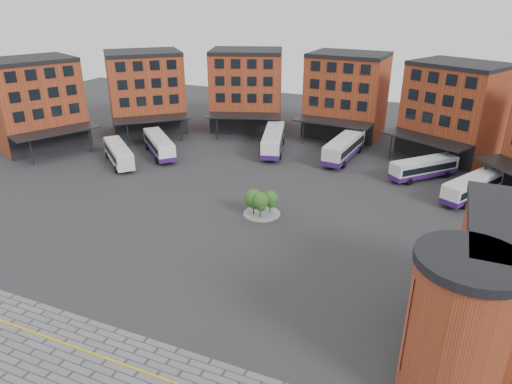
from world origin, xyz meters
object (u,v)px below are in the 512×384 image
at_px(bus_a, 118,153).
at_px(bus_d, 344,147).
at_px(tree_island, 260,201).
at_px(bus_f, 472,187).
at_px(bus_e, 424,168).
at_px(bus_b, 159,145).
at_px(bus_c, 273,140).

relative_size(bus_a, bus_d, 0.77).
distance_m(tree_island, bus_f, 27.33).
xyz_separation_m(bus_e, bus_f, (6.21, -4.86, 0.04)).
bearing_deg(tree_island, bus_d, 79.24).
height_order(bus_b, bus_d, bus_d).
bearing_deg(bus_b, bus_a, -167.16).
bearing_deg(bus_c, tree_island, -88.89).
relative_size(bus_a, bus_b, 0.96).
height_order(bus_d, bus_f, bus_d).
distance_m(tree_island, bus_e, 25.88).
relative_size(tree_island, bus_d, 0.34).
xyz_separation_m(bus_c, bus_d, (11.57, 0.94, -0.00)).
relative_size(bus_b, bus_c, 0.79).
relative_size(tree_island, bus_f, 0.42).
xyz_separation_m(bus_a, bus_f, (49.61, 6.99, -0.17)).
bearing_deg(bus_d, bus_e, -11.41).
bearing_deg(bus_f, tree_island, -117.35).
bearing_deg(bus_a, tree_island, -66.31).
xyz_separation_m(tree_island, bus_a, (-26.71, 7.93, -0.09)).
bearing_deg(bus_b, bus_c, -18.20).
distance_m(tree_island, bus_a, 27.86).
xyz_separation_m(tree_island, bus_b, (-23.31, 13.75, -0.14)).
xyz_separation_m(bus_a, bus_e, (43.40, 11.85, -0.21)).
height_order(bus_a, bus_e, bus_a).
relative_size(bus_b, bus_e, 1.10).
bearing_deg(bus_a, bus_b, 9.92).
height_order(tree_island, bus_f, tree_island).
bearing_deg(bus_b, bus_e, -38.30).
height_order(tree_island, bus_a, tree_island).
distance_m(bus_c, bus_d, 11.61).
bearing_deg(tree_island, bus_b, 149.46).
bearing_deg(bus_e, bus_c, -143.44).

